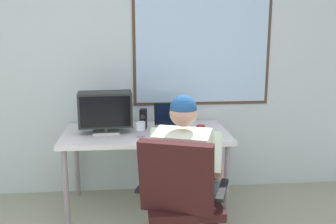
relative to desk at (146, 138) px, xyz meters
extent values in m
cube|color=silver|center=(-0.23, 0.44, 0.59)|extent=(5.80, 0.06, 2.51)
cube|color=#4C3828|center=(0.57, 0.41, 0.88)|extent=(1.35, 0.01, 1.32)
cube|color=silver|center=(0.57, 0.40, 0.88)|extent=(1.29, 0.02, 1.26)
cylinder|color=gray|center=(-0.67, -0.32, -0.32)|extent=(0.05, 0.05, 0.69)
cylinder|color=gray|center=(0.67, -0.32, -0.32)|extent=(0.05, 0.05, 0.69)
cylinder|color=gray|center=(-0.67, 0.32, -0.32)|extent=(0.05, 0.05, 0.69)
cylinder|color=gray|center=(0.67, 0.32, -0.32)|extent=(0.05, 0.05, 0.69)
cube|color=white|center=(0.00, 0.00, 0.04)|extent=(1.47, 0.77, 0.04)
cube|color=black|center=(0.23, -0.84, -0.24)|extent=(0.51, 0.51, 0.06)
cube|color=black|center=(0.15, -1.05, 0.04)|extent=(0.50, 0.29, 0.50)
cube|color=black|center=(0.49, -0.94, -0.11)|extent=(0.17, 0.35, 0.02)
cube|color=black|center=(-0.03, -0.75, -0.11)|extent=(0.17, 0.35, 0.02)
cylinder|color=#474F59|center=(0.45, -0.66, -0.21)|extent=(0.29, 0.46, 0.15)
cylinder|color=#474F59|center=(0.53, -0.46, -0.44)|extent=(0.12, 0.12, 0.46)
cube|color=black|center=(0.55, -0.40, -0.62)|extent=(0.18, 0.26, 0.08)
cylinder|color=#474F59|center=(0.15, -0.55, -0.21)|extent=(0.29, 0.46, 0.15)
cylinder|color=#474F59|center=(0.23, -0.35, -0.44)|extent=(0.12, 0.12, 0.46)
cube|color=black|center=(0.25, -0.29, -0.62)|extent=(0.18, 0.26, 0.08)
cube|color=silver|center=(0.23, -0.81, 0.04)|extent=(0.45, 0.40, 0.52)
sphere|color=tan|center=(0.23, -0.81, 0.41)|extent=(0.19, 0.19, 0.19)
sphere|color=navy|center=(0.23, -0.81, 0.44)|extent=(0.19, 0.19, 0.19)
cylinder|color=silver|center=(0.45, -0.84, 0.13)|extent=(0.15, 0.21, 0.29)
cylinder|color=tan|center=(0.48, -0.76, -0.01)|extent=(0.14, 0.22, 0.26)
sphere|color=tan|center=(0.50, -0.72, -0.03)|extent=(0.09, 0.09, 0.09)
cylinder|color=silver|center=(0.04, -0.69, 0.13)|extent=(0.15, 0.21, 0.29)
cylinder|color=tan|center=(0.09, -0.56, 0.08)|extent=(0.10, 0.12, 0.27)
sphere|color=tan|center=(0.12, -0.47, 0.15)|extent=(0.09, 0.09, 0.09)
cube|color=beige|center=(-0.35, 0.00, 0.07)|extent=(0.24, 0.20, 0.02)
cylinder|color=beige|center=(-0.35, 0.00, 0.10)|extent=(0.04, 0.04, 0.04)
cube|color=#252A28|center=(-0.35, 0.00, 0.28)|extent=(0.48, 0.26, 0.30)
cube|color=black|center=(-0.35, -0.11, 0.28)|extent=(0.42, 0.04, 0.26)
cube|color=black|center=(0.22, -0.04, 0.07)|extent=(0.35, 0.29, 0.02)
cube|color=black|center=(0.22, -0.04, 0.08)|extent=(0.32, 0.26, 0.00)
cube|color=black|center=(0.25, 0.13, 0.19)|extent=(0.33, 0.13, 0.23)
cube|color=#0F1933|center=(0.24, 0.12, 0.19)|extent=(0.31, 0.12, 0.20)
cylinder|color=silver|center=(-0.05, -0.19, 0.06)|extent=(0.07, 0.07, 0.00)
cylinder|color=silver|center=(-0.05, -0.19, 0.10)|extent=(0.01, 0.01, 0.06)
cylinder|color=silver|center=(-0.05, -0.19, 0.16)|extent=(0.08, 0.08, 0.07)
cylinder|color=#5E050E|center=(-0.05, -0.19, 0.14)|extent=(0.07, 0.07, 0.03)
cube|color=black|center=(-0.02, 0.14, 0.15)|extent=(0.07, 0.09, 0.18)
cylinder|color=#333338|center=(-0.03, 0.09, 0.18)|extent=(0.04, 0.01, 0.04)
cylinder|color=maroon|center=(0.46, -0.20, 0.11)|extent=(0.07, 0.07, 0.10)
camera|label=1|loc=(-0.11, -3.34, 0.97)|focal=41.15mm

